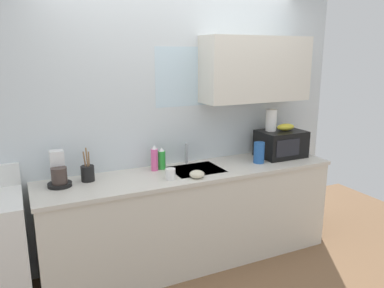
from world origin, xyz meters
The scene contains 13 objects.
kitchen_wall_assembly centered at (0.15, 0.31, 1.36)m, with size 3.51×0.42×2.50m.
counter_unit centered at (0.00, 0.00, 0.46)m, with size 2.74×0.63×0.90m.
sink_faucet centered at (0.05, 0.24, 1.00)m, with size 0.03×0.03×0.20m, color #B2B5BA.
microwave centered at (1.04, 0.05, 1.04)m, with size 0.46×0.35×0.27m.
banana_bunch centered at (1.09, 0.05, 1.20)m, with size 0.20×0.11×0.07m, color gold.
paper_towel_roll centered at (0.94, 0.10, 1.28)m, with size 0.11×0.11×0.22m, color white.
coffee_maker centered at (-1.14, 0.11, 1.00)m, with size 0.19×0.21×0.28m.
dish_soap_bottle_green centered at (-0.23, 0.17, 1.00)m, with size 0.07×0.07×0.20m.
dish_soap_bottle_pink centered at (-0.30, 0.16, 1.01)m, with size 0.06×0.06×0.24m.
cereal_canister centered at (0.70, -0.05, 1.00)m, with size 0.10×0.10×0.20m, color #2659A5.
mug_white centered at (-0.27, -0.14, 0.95)m, with size 0.08×0.08×0.10m, color white.
utensil_crock centered at (-0.91, 0.12, 0.97)m, with size 0.11×0.11×0.29m.
small_bowl centered at (-0.05, -0.20, 0.93)m, with size 0.13×0.13×0.07m, color beige.
Camera 1 is at (-1.39, -2.94, 1.94)m, focal length 35.02 mm.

